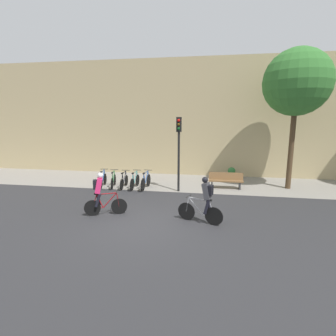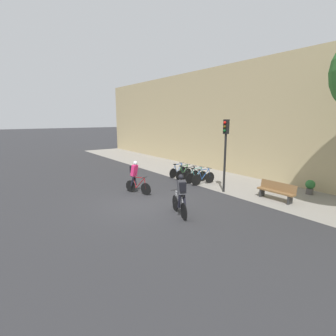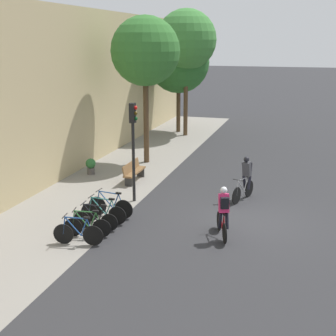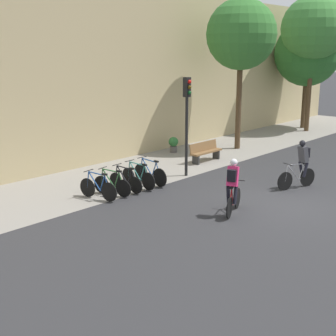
% 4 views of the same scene
% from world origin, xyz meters
% --- Properties ---
extents(ground, '(200.00, 200.00, 0.00)m').
position_xyz_m(ground, '(0.00, 0.00, 0.00)').
color(ground, '#2B2B2D').
extents(kerb_strip, '(44.00, 4.50, 0.01)m').
position_xyz_m(kerb_strip, '(0.00, 6.75, 0.00)').
color(kerb_strip, gray).
rests_on(kerb_strip, ground).
extents(building_facade, '(44.00, 0.60, 7.78)m').
position_xyz_m(building_facade, '(0.00, 9.30, 3.89)').
color(building_facade, tan).
rests_on(building_facade, ground).
extents(cyclist_pink, '(1.61, 0.70, 1.77)m').
position_xyz_m(cyclist_pink, '(-1.83, 0.69, 0.95)').
color(cyclist_pink, black).
rests_on(cyclist_pink, ground).
extents(cyclist_grey, '(1.71, 0.68, 1.79)m').
position_xyz_m(cyclist_grey, '(2.30, 0.53, 0.95)').
color(cyclist_grey, black).
rests_on(cyclist_grey, ground).
extents(parked_bike_0, '(0.46, 1.61, 0.97)m').
position_xyz_m(parked_bike_0, '(-3.61, 4.96, 0.40)').
color(parked_bike_0, black).
rests_on(parked_bike_0, ground).
extents(parked_bike_1, '(0.49, 1.56, 0.95)m').
position_xyz_m(parked_bike_1, '(-2.97, 4.96, 0.39)').
color(parked_bike_1, black).
rests_on(parked_bike_1, ground).
extents(parked_bike_2, '(0.46, 1.60, 0.94)m').
position_xyz_m(parked_bike_2, '(-2.34, 4.96, 0.38)').
color(parked_bike_2, black).
rests_on(parked_bike_2, ground).
extents(parked_bike_3, '(0.46, 1.73, 0.97)m').
position_xyz_m(parked_bike_3, '(-1.71, 4.96, 0.40)').
color(parked_bike_3, black).
rests_on(parked_bike_3, ground).
extents(parked_bike_4, '(0.46, 1.77, 0.99)m').
position_xyz_m(parked_bike_4, '(-1.08, 4.96, 0.41)').
color(parked_bike_4, black).
rests_on(parked_bike_4, ground).
extents(traffic_light_pole, '(0.26, 0.30, 3.94)m').
position_xyz_m(traffic_light_pole, '(0.79, 4.74, 2.71)').
color(traffic_light_pole, black).
rests_on(traffic_light_pole, ground).
extents(bench, '(1.89, 0.44, 0.89)m').
position_xyz_m(bench, '(3.32, 5.74, 0.48)').
color(bench, brown).
rests_on(bench, ground).
extents(street_tree_0, '(3.48, 3.48, 7.46)m').
position_xyz_m(street_tree_0, '(6.77, 6.33, 5.69)').
color(street_tree_0, '#4C3823').
rests_on(street_tree_0, ground).
extents(potted_plant, '(0.48, 0.48, 0.78)m').
position_xyz_m(potted_plant, '(3.80, 8.12, 0.44)').
color(potted_plant, '#56514C').
rests_on(potted_plant, ground).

